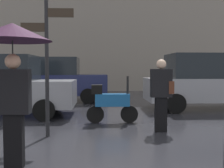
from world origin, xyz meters
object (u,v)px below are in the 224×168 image
parked_car_left (1,86)px  street_signpost (47,54)px  pedestrian_with_bag (162,91)px  parked_car_distant (53,79)px  pedestrian_with_umbrella (13,51)px  parked_car_right (207,82)px  parked_scooter (111,102)px

parked_car_left → street_signpost: size_ratio=1.52×
pedestrian_with_bag → parked_car_distant: size_ratio=0.36×
parked_car_distant → street_signpost: street_signpost is taller
pedestrian_with_bag → parked_car_left: 4.95m
pedestrian_with_umbrella → parked_car_right: 7.59m
parked_scooter → street_signpost: 2.29m
pedestrian_with_bag → parked_scooter: (-1.11, 1.06, -0.37)m
street_signpost → parked_scooter: bearing=45.6°
pedestrian_with_umbrella → parked_car_right: pedestrian_with_umbrella is taller
pedestrian_with_bag → parked_car_distant: parked_car_distant is taller
pedestrian_with_umbrella → parked_car_distant: bearing=141.8°
pedestrian_with_umbrella → parked_scooter: size_ratio=1.51×
parked_car_left → parked_car_right: bearing=4.8°
parked_car_left → parked_car_distant: (0.96, 3.78, 0.06)m
parked_car_right → parked_car_distant: size_ratio=0.97×
parked_car_left → street_signpost: street_signpost is taller
pedestrian_with_bag → pedestrian_with_umbrella: bearing=-173.8°
parked_scooter → street_signpost: bearing=-142.0°
pedestrian_with_umbrella → parked_car_left: 4.89m
pedestrian_with_umbrella → pedestrian_with_bag: size_ratio=1.26×
parked_car_left → street_signpost: (1.89, -2.66, 0.80)m
parked_car_right → street_signpost: street_signpost is taller
pedestrian_with_bag → parked_car_left: bearing=118.5°
parked_car_distant → street_signpost: bearing=-73.7°
parked_scooter → parked_car_left: size_ratio=0.32×
parked_car_left → parked_car_distant: 3.90m
street_signpost → parked_car_left: bearing=125.3°
parked_car_left → street_signpost: bearing=-59.1°
parked_car_distant → street_signpost: (0.93, -6.44, 0.74)m
parked_car_right → street_signpost: size_ratio=1.58×
pedestrian_with_bag → parked_scooter: size_ratio=1.21×
pedestrian_with_bag → parked_car_left: (-4.38, 2.31, -0.00)m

